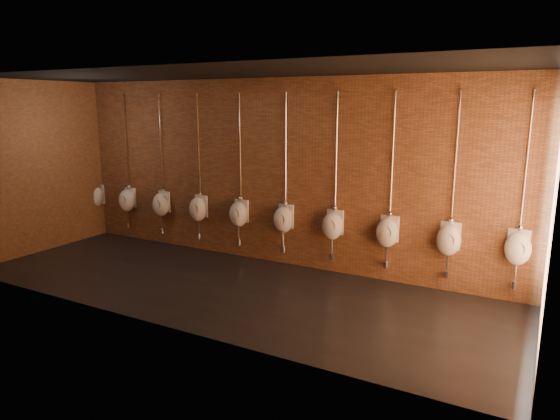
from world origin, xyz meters
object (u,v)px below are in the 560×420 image
at_px(urinal_6, 333,224).
at_px(urinal_8, 449,239).
at_px(urinal_1, 127,199).
at_px(urinal_4, 239,213).
at_px(urinal_5, 283,218).
at_px(urinal_9, 518,247).
at_px(urinal_7, 388,231).
at_px(urinal_2, 161,203).
at_px(urinal_0, 96,195).
at_px(urinal_3, 198,208).

bearing_deg(urinal_6, urinal_8, 0.00).
relative_size(urinal_1, urinal_4, 1.00).
distance_m(urinal_5, urinal_6, 0.91).
xyz_separation_m(urinal_6, urinal_9, (2.74, 0.00, 0.00)).
relative_size(urinal_6, urinal_7, 1.00).
bearing_deg(urinal_9, urinal_1, 180.00).
bearing_deg(urinal_7, urinal_5, 180.00).
relative_size(urinal_1, urinal_2, 1.00).
bearing_deg(urinal_0, urinal_1, 0.00).
bearing_deg(urinal_6, urinal_4, 180.00).
height_order(urinal_0, urinal_3, same).
relative_size(urinal_8, urinal_9, 1.00).
height_order(urinal_3, urinal_4, same).
height_order(urinal_1, urinal_8, same).
bearing_deg(urinal_3, urinal_2, 180.00).
bearing_deg(urinal_4, urinal_1, 180.00).
bearing_deg(urinal_3, urinal_6, 0.00).
xyz_separation_m(urinal_3, urinal_7, (3.66, 0.00, 0.00)).
relative_size(urinal_1, urinal_5, 1.00).
bearing_deg(urinal_8, urinal_5, 180.00).
height_order(urinal_3, urinal_7, same).
bearing_deg(urinal_4, urinal_5, 0.00).
height_order(urinal_2, urinal_5, same).
distance_m(urinal_3, urinal_4, 0.91).
distance_m(urinal_2, urinal_4, 1.83).
bearing_deg(urinal_3, urinal_5, 0.00).
distance_m(urinal_2, urinal_9, 6.40).
xyz_separation_m(urinal_7, urinal_9, (1.83, 0.00, 0.00)).
distance_m(urinal_3, urinal_5, 1.83).
distance_m(urinal_0, urinal_8, 7.32).
relative_size(urinal_4, urinal_7, 1.00).
distance_m(urinal_0, urinal_2, 1.83).
height_order(urinal_7, urinal_8, same).
xyz_separation_m(urinal_0, urinal_1, (0.91, 0.00, 0.00)).
distance_m(urinal_2, urinal_7, 4.57).
distance_m(urinal_5, urinal_8, 2.74).
bearing_deg(urinal_6, urinal_5, 180.00).
height_order(urinal_1, urinal_9, same).
height_order(urinal_5, urinal_7, same).
height_order(urinal_4, urinal_8, same).
relative_size(urinal_3, urinal_7, 1.00).
xyz_separation_m(urinal_2, urinal_4, (1.83, 0.00, 0.00)).
relative_size(urinal_1, urinal_3, 1.00).
bearing_deg(urinal_7, urinal_9, 0.00).
bearing_deg(urinal_8, urinal_2, 180.00).
xyz_separation_m(urinal_0, urinal_6, (5.49, 0.00, 0.00)).
relative_size(urinal_0, urinal_6, 1.00).
distance_m(urinal_6, urinal_7, 0.91).
bearing_deg(urinal_5, urinal_9, 0.00).
bearing_deg(urinal_2, urinal_7, 0.00).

